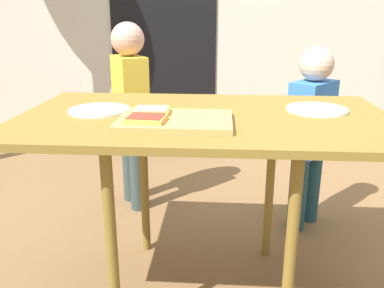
# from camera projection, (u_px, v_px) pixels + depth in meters

# --- Properties ---
(house_door) EXTENTS (0.90, 0.02, 2.00)m
(house_door) POSITION_uv_depth(u_px,v_px,m) (163.00, 23.00, 3.41)
(house_door) COLOR black
(house_door) RESTS_ON ground
(dining_table) EXTENTS (1.31, 0.76, 0.74)m
(dining_table) POSITION_uv_depth(u_px,v_px,m) (204.00, 132.00, 1.45)
(dining_table) COLOR olive
(dining_table) RESTS_ON ground
(cutting_board) EXTENTS (0.37, 0.27, 0.02)m
(cutting_board) POSITION_uv_depth(u_px,v_px,m) (175.00, 121.00, 1.31)
(cutting_board) COLOR tan
(cutting_board) RESTS_ON dining_table
(pizza_slice_near_left) EXTENTS (0.13, 0.10, 0.02)m
(pizza_slice_near_left) POSITION_uv_depth(u_px,v_px,m) (146.00, 119.00, 1.26)
(pizza_slice_near_left) COLOR gold
(pizza_slice_near_left) RESTS_ON cutting_board
(pizza_slice_far_left) EXTENTS (0.12, 0.10, 0.02)m
(pizza_slice_far_left) POSITION_uv_depth(u_px,v_px,m) (152.00, 111.00, 1.36)
(pizza_slice_far_left) COLOR gold
(pizza_slice_far_left) RESTS_ON cutting_board
(plate_white_left) EXTENTS (0.22, 0.22, 0.01)m
(plate_white_left) POSITION_uv_depth(u_px,v_px,m) (99.00, 110.00, 1.48)
(plate_white_left) COLOR silver
(plate_white_left) RESTS_ON dining_table
(plate_white_right) EXTENTS (0.22, 0.22, 0.01)m
(plate_white_right) POSITION_uv_depth(u_px,v_px,m) (317.00, 109.00, 1.49)
(plate_white_right) COLOR white
(plate_white_right) RESTS_ON dining_table
(child_left) EXTENTS (0.24, 0.28, 1.04)m
(child_left) POSITION_uv_depth(u_px,v_px,m) (131.00, 104.00, 2.22)
(child_left) COLOR #344342
(child_left) RESTS_ON ground
(child_right) EXTENTS (0.26, 0.27, 0.93)m
(child_right) POSITION_uv_depth(u_px,v_px,m) (310.00, 129.00, 2.02)
(child_right) COLOR #214750
(child_right) RESTS_ON ground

